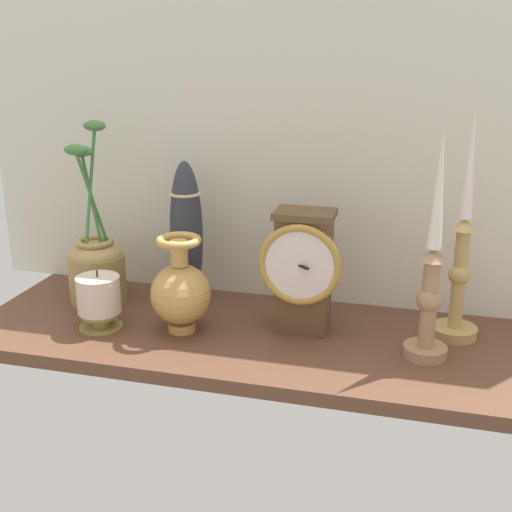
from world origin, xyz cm
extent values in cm
cube|color=brown|center=(0.00, 0.00, -1.20)|extent=(100.00, 36.00, 2.40)
cube|color=silver|center=(0.00, 18.50, 32.50)|extent=(120.00, 2.00, 65.00)
cube|color=brown|center=(7.90, 3.63, 10.13)|extent=(9.05, 6.46, 20.27)
cube|color=brown|center=(7.90, 3.63, 20.87)|extent=(10.14, 7.24, 1.20)
torus|color=#B78C3A|center=(7.90, 0.00, 13.03)|extent=(14.19, 1.29, 14.19)
cylinder|color=white|center=(7.90, -0.10, 13.03)|extent=(11.86, 0.40, 11.86)
cube|color=black|center=(7.90, -0.40, 13.03)|extent=(3.78, 3.44, 0.30)
cylinder|color=#A67C5A|center=(29.18, -1.87, 0.90)|extent=(7.06, 7.06, 1.80)
cylinder|color=#A67C5A|center=(29.18, -1.87, 9.07)|extent=(2.58, 2.58, 14.53)
sphere|color=#A67C5A|center=(29.18, -1.87, 9.79)|extent=(4.12, 4.12, 4.12)
cone|color=#A67C5A|center=(29.18, -1.87, 17.33)|extent=(4.34, 4.34, 2.00)
cone|color=white|center=(29.18, -1.87, 27.60)|extent=(2.32, 2.32, 18.53)
cylinder|color=tan|center=(33.74, 7.24, 0.90)|extent=(7.82, 7.82, 1.80)
cylinder|color=tan|center=(33.74, 7.24, 10.43)|extent=(2.31, 2.31, 17.26)
sphere|color=tan|center=(33.74, 7.24, 11.29)|extent=(3.69, 3.69, 3.69)
cone|color=tan|center=(33.74, 7.24, 20.06)|extent=(4.01, 4.01, 2.00)
cone|color=white|center=(33.74, 7.24, 29.79)|extent=(2.14, 2.14, 17.48)
cylinder|color=tan|center=(-12.29, -2.84, 0.80)|extent=(4.74, 4.74, 1.60)
sphere|color=tan|center=(-12.29, -2.84, 6.87)|extent=(10.53, 10.53, 10.53)
cylinder|color=tan|center=(-12.29, -2.84, 14.34)|extent=(2.95, 2.95, 4.42)
torus|color=tan|center=(-12.29, -2.84, 16.56)|extent=(7.68, 7.68, 1.39)
cylinder|color=tan|center=(-32.94, 6.06, 4.72)|extent=(10.87, 10.87, 9.43)
ellipsoid|color=tan|center=(-32.94, 6.06, 9.43)|extent=(10.33, 10.33, 5.16)
torus|color=tan|center=(-32.94, 6.06, 12.01)|extent=(7.05, 7.05, 1.08)
cylinder|color=#417C41|center=(-32.94, 6.06, 20.87)|extent=(3.61, 3.92, 17.36)
ellipsoid|color=#417C41|center=(-34.46, 4.41, 29.73)|extent=(4.40, 2.80, 2.00)
cylinder|color=#417C41|center=(-32.94, 6.06, 20.60)|extent=(3.25, 0.69, 17.07)
ellipsoid|color=#417C41|center=(-34.27, 6.11, 29.20)|extent=(4.40, 2.80, 2.00)
cylinder|color=#417C41|center=(-32.94, 6.06, 22.76)|extent=(0.89, 6.46, 20.85)
ellipsoid|color=#417C41|center=(-32.80, 9.01, 33.52)|extent=(4.40, 2.80, 2.00)
cylinder|color=#9F8E48|center=(-26.71, -5.24, 1.29)|extent=(3.05, 3.05, 2.58)
cylinder|color=#9F8E48|center=(-26.71, -5.24, 0.40)|extent=(7.63, 7.63, 0.80)
cylinder|color=#9F8E48|center=(-26.71, -5.24, 2.58)|extent=(6.87, 6.87, 0.60)
cylinder|color=beige|center=(-26.71, -5.24, 6.25)|extent=(7.61, 7.61, 6.53)
cylinder|color=black|center=(-26.71, -5.24, 10.11)|extent=(0.30, 0.30, 1.20)
ellipsoid|color=#31333D|center=(-15.74, 9.76, 13.85)|extent=(6.12, 6.12, 27.70)
torus|color=#CCB78C|center=(-15.74, 9.76, 21.60)|extent=(5.80, 5.80, 0.60)
camera|label=1|loc=(28.42, -104.11, 49.65)|focal=47.36mm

